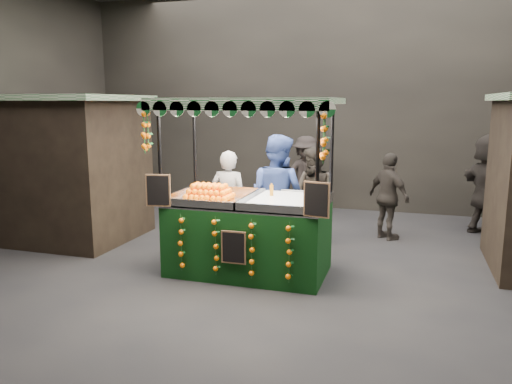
% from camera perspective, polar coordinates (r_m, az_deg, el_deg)
% --- Properties ---
extents(ground, '(12.00, 12.00, 0.00)m').
position_cam_1_polar(ground, '(7.14, 2.13, -9.93)').
color(ground, black).
rests_on(ground, ground).
extents(market_hall, '(12.10, 10.10, 5.05)m').
position_cam_1_polar(market_hall, '(6.76, 2.33, 18.06)').
color(market_hall, black).
rests_on(market_hall, ground).
extents(neighbour_stall_left, '(3.00, 2.20, 2.60)m').
position_cam_1_polar(neighbour_stall_left, '(9.74, -21.99, 2.71)').
color(neighbour_stall_left, black).
rests_on(neighbour_stall_left, ground).
extents(juice_stall, '(2.61, 1.54, 2.53)m').
position_cam_1_polar(juice_stall, '(7.13, -0.89, -3.34)').
color(juice_stall, black).
rests_on(juice_stall, ground).
extents(vendor_grey, '(0.64, 0.43, 1.70)m').
position_cam_1_polar(vendor_grey, '(8.16, -3.16, -1.14)').
color(vendor_grey, gray).
rests_on(vendor_grey, ground).
extents(vendor_blue, '(1.17, 1.04, 1.98)m').
position_cam_1_polar(vendor_blue, '(7.85, 2.46, -0.55)').
color(vendor_blue, navy).
rests_on(vendor_blue, ground).
extents(shopper_0, '(0.79, 0.66, 1.85)m').
position_cam_1_polar(shopper_0, '(9.96, -15.36, 1.02)').
color(shopper_0, '#2C2524').
rests_on(shopper_0, ground).
extents(shopper_1, '(1.05, 0.98, 1.73)m').
position_cam_1_polar(shopper_1, '(8.56, 6.78, -0.57)').
color(shopper_1, black).
rests_on(shopper_1, ground).
extents(shopper_2, '(0.95, 0.91, 1.59)m').
position_cam_1_polar(shopper_2, '(9.23, 15.11, -0.51)').
color(shopper_2, '#2D2825').
rests_on(shopper_2, ground).
extents(shopper_3, '(1.28, 1.23, 1.75)m').
position_cam_1_polar(shopper_3, '(10.95, 5.75, 1.89)').
color(shopper_3, black).
rests_on(shopper_3, ground).
extents(shopper_4, '(0.96, 0.72, 1.77)m').
position_cam_1_polar(shopper_4, '(10.98, -17.60, 1.51)').
color(shopper_4, black).
rests_on(shopper_4, ground).
extents(shopper_5, '(1.34, 1.82, 1.91)m').
position_cam_1_polar(shopper_5, '(10.12, 25.21, 0.70)').
color(shopper_5, black).
rests_on(shopper_5, ground).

